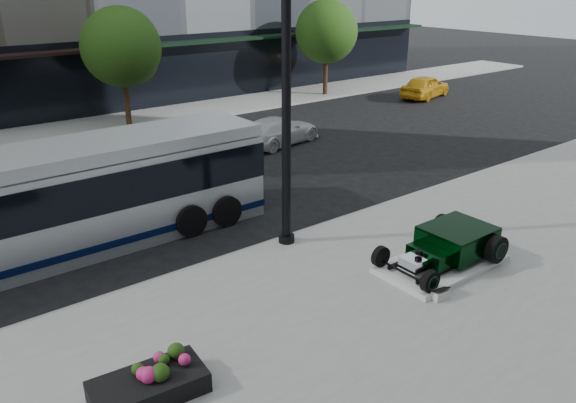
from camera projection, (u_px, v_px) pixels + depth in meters
ground at (262, 212)px, 18.08m from camera, size 120.00×120.00×0.00m
sidewalk_far at (103, 125)px, 28.36m from camera, size 70.00×4.00×0.12m
street_trees at (124, 50)px, 26.93m from camera, size 29.80×3.80×5.70m
display_plinth at (441, 264)px, 14.46m from camera, size 3.40×1.80×0.15m
hot_rod at (451, 243)px, 14.46m from camera, size 3.22×2.00×0.81m
info_plaque at (439, 294)px, 13.00m from camera, size 0.43×0.34×0.31m
lamppost at (286, 109)px, 14.41m from camera, size 0.45×0.45×8.20m
flower_planter at (149, 385)px, 9.93m from camera, size 2.09×1.19×0.65m
transit_bus at (52, 202)px, 14.95m from camera, size 12.12×2.88×2.92m
white_sedan at (279, 131)px, 25.16m from camera, size 4.53×2.54×1.24m
yellow_taxi at (425, 86)px, 34.76m from camera, size 4.39×2.59×1.40m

